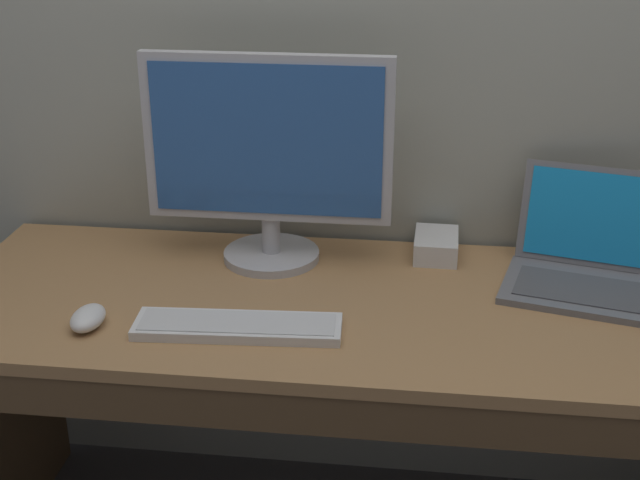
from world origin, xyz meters
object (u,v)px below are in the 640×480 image
Objects in this scene: external_monitor at (268,157)px; computer_mouse at (88,318)px; external_drive_box at (436,245)px; laptop_space_gray at (590,264)px; wired_keyboard at (238,326)px.

computer_mouse is (-0.31, -0.36, -0.24)m from external_monitor.
external_monitor reaches higher than external_drive_box.
external_monitor reaches higher than laptop_space_gray.
laptop_space_gray is at bearing -2.91° from external_monitor.
laptop_space_gray is 2.76× the size of external_drive_box.
external_monitor is 5.42× the size of computer_mouse.
laptop_space_gray reaches higher than wired_keyboard.
external_drive_box is (0.70, 0.44, 0.01)m from computer_mouse.
laptop_space_gray is 0.97× the size of wired_keyboard.
wired_keyboard is (-0.01, -0.34, -0.25)m from external_monitor.
external_drive_box reaches higher than wired_keyboard.
external_monitor is at bearing 50.18° from computer_mouse.
external_monitor is at bearing 88.90° from wired_keyboard.
external_drive_box is at bearing 33.10° from computer_mouse.
wired_keyboard is at bearing -133.17° from external_drive_box.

